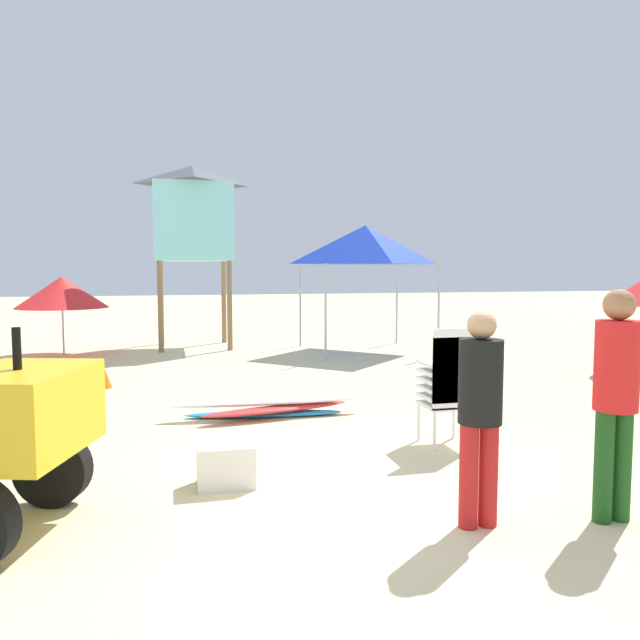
% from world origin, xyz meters
% --- Properties ---
extents(ground, '(80.00, 80.00, 0.00)m').
position_xyz_m(ground, '(0.00, 0.00, 0.00)').
color(ground, beige).
extents(stacked_plastic_chairs, '(0.48, 0.48, 1.29)m').
position_xyz_m(stacked_plastic_chairs, '(1.47, 1.24, 0.74)').
color(stacked_plastic_chairs, white).
rests_on(stacked_plastic_chairs, ground).
extents(surfboard_pile, '(2.58, 0.72, 0.24)m').
position_xyz_m(surfboard_pile, '(-0.19, 3.01, 0.13)').
color(surfboard_pile, '#268CCC').
rests_on(surfboard_pile, ground).
extents(lifeguard_near_center, '(0.32, 0.32, 1.76)m').
position_xyz_m(lifeguard_near_center, '(1.82, -0.83, 1.02)').
color(lifeguard_near_center, '#194C19').
rests_on(lifeguard_near_center, ground).
extents(lifeguard_near_right, '(0.32, 0.32, 1.61)m').
position_xyz_m(lifeguard_near_right, '(0.79, -0.68, 0.92)').
color(lifeguard_near_right, red).
rests_on(lifeguard_near_right, ground).
extents(popup_canopy, '(2.56, 2.56, 2.88)m').
position_xyz_m(popup_canopy, '(2.96, 8.76, 2.44)').
color(popup_canopy, '#B2B2B7').
rests_on(popup_canopy, ground).
extents(lifeguard_tower, '(1.98, 1.98, 4.34)m').
position_xyz_m(lifeguard_tower, '(-0.82, 10.46, 3.21)').
color(lifeguard_tower, olive).
rests_on(lifeguard_tower, ground).
extents(beach_umbrella_mid, '(1.97, 1.97, 1.73)m').
position_xyz_m(beach_umbrella_mid, '(-3.69, 9.73, 1.39)').
color(beach_umbrella_mid, beige).
rests_on(beach_umbrella_mid, ground).
extents(traffic_cone_near, '(0.36, 0.36, 0.52)m').
position_xyz_m(traffic_cone_near, '(-2.51, 5.60, 0.26)').
color(traffic_cone_near, orange).
rests_on(traffic_cone_near, ground).
extents(cooler_box, '(0.50, 0.35, 0.37)m').
position_xyz_m(cooler_box, '(-0.95, 0.62, 0.19)').
color(cooler_box, white).
rests_on(cooler_box, ground).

